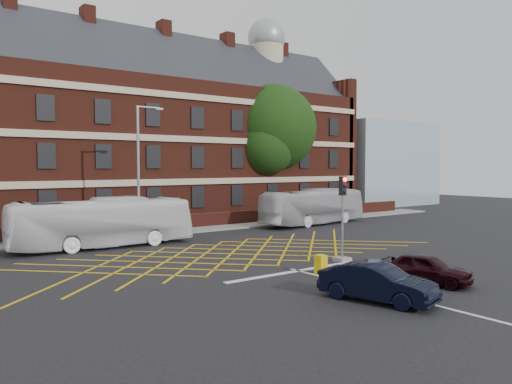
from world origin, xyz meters
TOP-DOWN VIEW (x-y plane):
  - ground at (0.00, 0.00)m, footprint 120.00×120.00m
  - victorian_building at (0.25, 22.00)m, footprint 51.00×12.17m
  - boundary_wall at (0.00, 13.00)m, footprint 56.00×0.50m
  - far_pavement at (0.00, 12.00)m, footprint 60.00×3.00m
  - glass_block at (34.00, 21.00)m, footprint 14.00×10.00m
  - box_junction_hatching at (0.00, 2.00)m, footprint 8.22×8.22m
  - stop_line at (0.00, -3.50)m, footprint 8.00×0.30m
  - centre_line at (0.00, -10.00)m, footprint 0.15×14.00m
  - bus_left at (-4.86, 8.31)m, footprint 10.62×2.90m
  - bus_right at (13.08, 9.39)m, footprint 10.65×3.62m
  - car_navy at (-1.17, -9.01)m, footprint 2.48×4.35m
  - car_maroon at (2.57, -8.43)m, footprint 2.37×3.88m
  - deciduous_tree at (15.04, 17.21)m, footprint 8.39×8.36m
  - traffic_light_near at (3.30, -3.10)m, footprint 0.70×0.70m
  - street_lamp at (-1.85, 9.83)m, footprint 2.25×1.00m
  - utility_cabinet at (0.37, -4.58)m, footprint 0.41×0.44m

SIDE VIEW (x-z plane):
  - ground at x=0.00m, z-range 0.00..0.00m
  - box_junction_hatching at x=0.00m, z-range 0.00..0.02m
  - stop_line at x=0.00m, z-range 0.00..0.02m
  - centre_line at x=0.00m, z-range 0.00..0.02m
  - far_pavement at x=0.00m, z-range 0.00..0.12m
  - utility_cabinet at x=0.37m, z-range 0.00..0.85m
  - boundary_wall at x=0.00m, z-range 0.00..1.10m
  - car_maroon at x=2.57m, z-range 0.00..1.23m
  - car_navy at x=-1.17m, z-range 0.00..1.36m
  - bus_right at x=13.08m, z-range 0.00..2.91m
  - bus_left at x=-4.86m, z-range 0.00..2.93m
  - traffic_light_near at x=3.30m, z-range -0.37..3.90m
  - street_lamp at x=-1.85m, z-range -1.37..7.28m
  - glass_block at x=34.00m, z-range 0.00..10.00m
  - victorian_building at x=0.25m, z-range -2.36..18.04m
  - deciduous_tree at x=15.04m, z-range 1.55..14.18m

